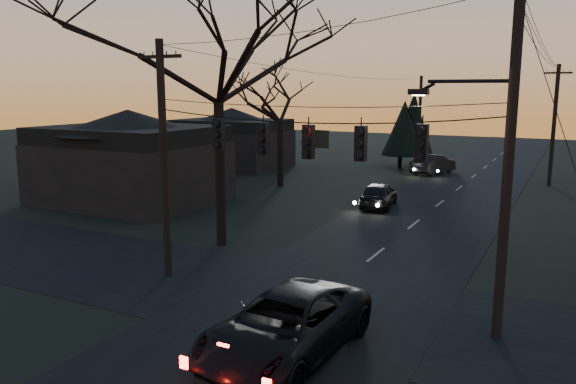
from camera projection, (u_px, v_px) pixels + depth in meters
The scene contains 15 objects.
main_road at pixel (403, 233), 26.80m from camera, with size 8.00×120.00×0.02m, color black.
cross_road at pixel (316, 303), 18.06m from camera, with size 60.00×7.00×0.02m, color black.
utility_pole_right at pixel (496, 337), 15.58m from camera, with size 5.00×0.30×10.00m, color black, non-canonical shape.
utility_pole_left at pixel (169, 275), 20.78m from camera, with size 1.80×0.30×8.50m, color black, non-canonical shape.
utility_pole_far_r at pixel (549, 186), 40.05m from camera, with size 1.80×0.30×8.50m, color black, non-canonical shape.
utility_pole_far_l at pixel (418, 163), 52.23m from camera, with size 0.30×0.30×8.00m, color black, non-canonical shape.
span_signal_assembly at pixel (310, 140), 17.23m from camera, with size 11.50×0.44×1.57m.
bare_tree_left at pixel (217, 43), 23.30m from camera, with size 9.54×9.54×12.44m.
bare_tree_dist at pixel (280, 96), 38.69m from camera, with size 6.19×6.19×9.10m.
evergreen_dist at pixel (401, 127), 48.65m from camera, with size 3.82×3.82×5.98m.
house_left_near at pixel (130, 156), 33.98m from camera, with size 10.00×8.00×5.60m.
house_left_far at pixel (232, 138), 49.35m from camera, with size 9.00×7.00×5.20m.
suv_near at pixel (286, 326), 14.38m from camera, with size 2.69×5.83×1.62m, color black.
sedan_oncoming_a at pixel (379, 195), 32.66m from camera, with size 1.72×4.28×1.46m, color black.
sedan_oncoming_b at pixel (433, 164), 45.55m from camera, with size 1.68×4.82×1.59m, color black.
Camera 1 is at (7.06, -5.62, 6.79)m, focal length 35.00 mm.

